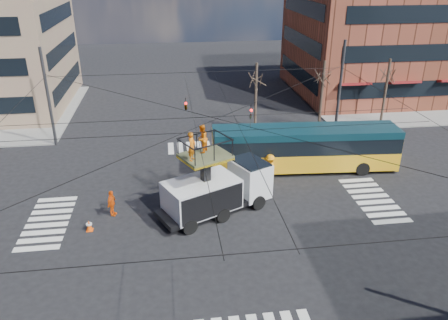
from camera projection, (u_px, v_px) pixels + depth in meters
ground at (218, 210)px, 26.70m from camera, size 120.00×120.00×0.00m
sidewalk_ne at (384, 98)px, 48.11m from camera, size 18.00×18.00×0.12m
crosswalks at (218, 210)px, 26.70m from camera, size 22.40×22.40×0.02m
building_ne at (389, 29)px, 48.01m from camera, size 20.06×16.06×14.00m
overhead_network at (215, 143)px, 25.27m from camera, size 24.24×24.24×8.00m
tree_a at (256, 79)px, 37.53m from camera, size 2.00×2.00×6.00m
tree_b at (323, 76)px, 38.25m from camera, size 2.00×2.00×6.00m
tree_c at (388, 74)px, 38.97m from camera, size 2.00×2.00×6.00m
utility_truck at (218, 183)px, 25.81m from camera, size 7.30×5.12×5.59m
city_bus at (305, 148)px, 31.16m from camera, size 13.34×3.46×3.20m
traffic_cone at (89, 225)px, 24.56m from camera, size 0.36×0.36×0.64m
worker_ground at (112, 203)px, 25.83m from camera, size 0.68×1.03×1.63m
flagger at (270, 168)px, 29.85m from camera, size 0.91×1.36×1.96m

